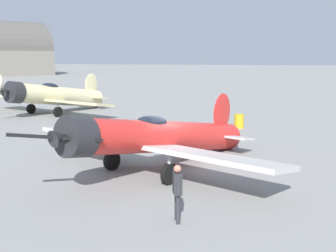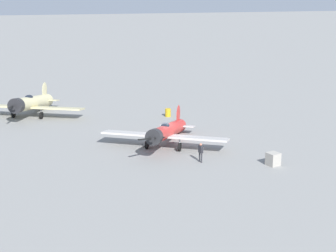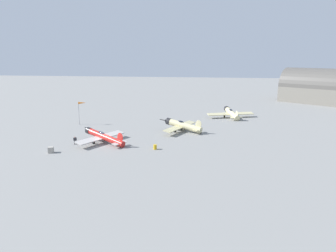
% 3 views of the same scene
% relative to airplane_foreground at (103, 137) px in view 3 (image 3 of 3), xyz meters
% --- Properties ---
extents(ground_plane, '(400.00, 400.00, 0.00)m').
position_rel_airplane_foreground_xyz_m(ground_plane, '(-0.24, -0.47, -1.39)').
color(ground_plane, gray).
extents(airplane_foreground, '(11.38, 10.66, 3.01)m').
position_rel_airplane_foreground_xyz_m(airplane_foreground, '(0.00, 0.00, 0.00)').
color(airplane_foreground, red).
rests_on(airplane_foreground, ground_plane).
extents(airplane_mid_apron, '(12.30, 10.63, 3.24)m').
position_rel_airplane_foreground_xyz_m(airplane_mid_apron, '(12.49, -14.82, 0.08)').
color(airplane_mid_apron, beige).
rests_on(airplane_mid_apron, ground_plane).
extents(airplane_far_line, '(9.96, 13.45, 2.94)m').
position_rel_airplane_foreground_xyz_m(airplane_far_line, '(30.78, -26.97, 0.02)').
color(airplane_far_line, beige).
rests_on(airplane_far_line, ground_plane).
extents(ground_crew_mechanic, '(0.37, 0.63, 1.68)m').
position_rel_airplane_foreground_xyz_m(ground_crew_mechanic, '(-1.80, 5.26, -0.37)').
color(ground_crew_mechanic, '#2D2D33').
rests_on(ground_crew_mechanic, ground_plane).
extents(equipment_crate, '(1.21, 1.23, 1.09)m').
position_rel_airplane_foreground_xyz_m(equipment_crate, '(-7.50, 7.38, -0.84)').
color(equipment_crate, '#9E998E').
rests_on(equipment_crate, ground_plane).
extents(fuel_drum, '(0.67, 0.67, 0.91)m').
position_rel_airplane_foreground_xyz_m(fuel_drum, '(-2.63, -11.20, -0.93)').
color(fuel_drum, gold).
rests_on(fuel_drum, ground_plane).
extents(windsock_mast, '(1.15, 1.96, 5.94)m').
position_rel_airplane_foreground_xyz_m(windsock_mast, '(16.28, 11.42, 4.02)').
color(windsock_mast, gray).
rests_on(windsock_mast, ground_plane).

